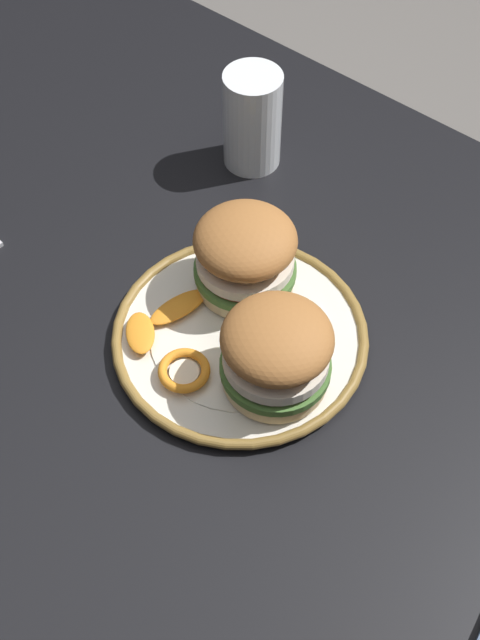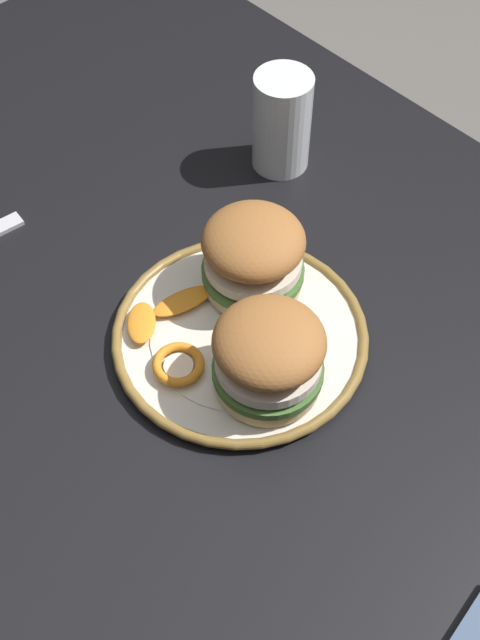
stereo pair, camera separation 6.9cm
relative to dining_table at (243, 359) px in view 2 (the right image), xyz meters
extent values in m
plane|color=slate|center=(0.00, 0.00, -0.65)|extent=(8.00, 8.00, 0.00)
cube|color=black|center=(0.00, 0.00, 0.08)|extent=(1.48, 0.89, 0.03)
cube|color=black|center=(-0.68, 0.39, -0.30)|extent=(0.06, 0.06, 0.72)
cylinder|color=silver|center=(0.02, -0.03, 0.10)|extent=(0.27, 0.27, 0.01)
torus|color=olive|center=(0.02, -0.03, 0.10)|extent=(0.29, 0.29, 0.01)
cylinder|color=silver|center=(0.02, -0.03, 0.10)|extent=(0.21, 0.21, 0.00)
cylinder|color=beige|center=(-0.02, 0.03, 0.12)|extent=(0.12, 0.12, 0.02)
cylinder|color=#477033|center=(-0.02, 0.03, 0.13)|extent=(0.12, 0.12, 0.01)
cylinder|color=#BC3828|center=(-0.02, 0.03, 0.14)|extent=(0.11, 0.11, 0.01)
cylinder|color=silver|center=(-0.02, 0.03, 0.15)|extent=(0.11, 0.11, 0.01)
ellipsoid|color=#A36633|center=(-0.02, 0.03, 0.18)|extent=(0.16, 0.16, 0.05)
cylinder|color=beige|center=(0.09, -0.05, 0.12)|extent=(0.12, 0.12, 0.02)
cylinder|color=#477033|center=(0.09, -0.05, 0.13)|extent=(0.12, 0.12, 0.01)
cylinder|color=#BC3828|center=(0.09, -0.05, 0.14)|extent=(0.11, 0.11, 0.01)
cylinder|color=silver|center=(0.09, -0.05, 0.15)|extent=(0.11, 0.11, 0.01)
ellipsoid|color=#A36633|center=(0.09, -0.05, 0.18)|extent=(0.17, 0.17, 0.05)
torus|color=orange|center=(0.01, -0.11, 0.11)|extent=(0.08, 0.08, 0.01)
cylinder|color=#F4E5C6|center=(0.01, -0.11, 0.11)|extent=(0.03, 0.03, 0.00)
ellipsoid|color=orange|center=(-0.06, -0.10, 0.11)|extent=(0.07, 0.06, 0.01)
ellipsoid|color=orange|center=(-0.05, -0.05, 0.11)|extent=(0.05, 0.08, 0.01)
cylinder|color=white|center=(-0.16, 0.22, 0.16)|extent=(0.08, 0.08, 0.14)
cylinder|color=#5B2D19|center=(-0.16, 0.22, 0.13)|extent=(0.07, 0.07, 0.07)
camera|label=1|loc=(0.37, -0.45, 0.87)|focal=46.44mm
camera|label=2|loc=(0.43, -0.40, 0.87)|focal=46.44mm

